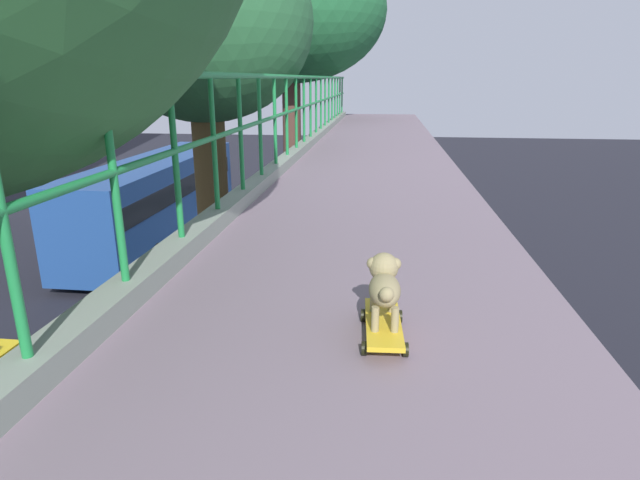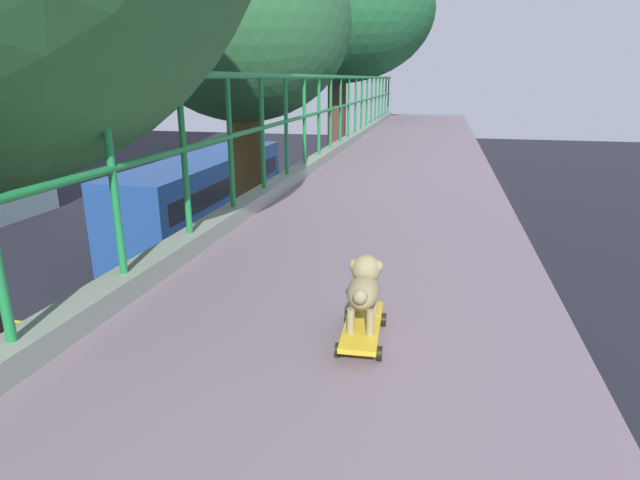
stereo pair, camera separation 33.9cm
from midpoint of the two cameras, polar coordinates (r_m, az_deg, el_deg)
car_black_fifth at (r=12.93m, az=-19.74°, el=-9.22°), size 1.96×4.43×1.50m
city_bus at (r=21.45m, az=-17.79°, el=4.64°), size 2.67×11.58×3.29m
roadside_tree_far at (r=9.51m, az=-13.88°, el=21.16°), size 3.71×3.71×8.79m
roadside_tree_farthest at (r=16.99m, az=-3.93°, el=23.59°), size 5.78×5.78×10.31m
toy_skateboard at (r=2.53m, az=3.12°, el=-9.31°), size 0.23×0.54×0.09m
small_dog at (r=2.49m, az=3.21°, el=-4.77°), size 0.17×0.41×0.30m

